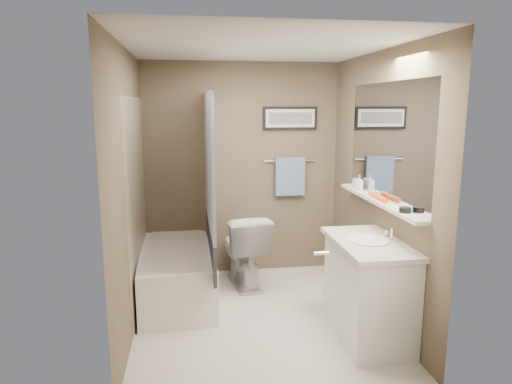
{
  "coord_description": "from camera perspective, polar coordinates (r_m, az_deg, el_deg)",
  "views": [
    {
      "loc": [
        -0.6,
        -3.86,
        1.92
      ],
      "look_at": [
        0.0,
        0.15,
        1.15
      ],
      "focal_mm": 32.0,
      "sensor_mm": 36.0,
      "label": 1
    }
  ],
  "objects": [
    {
      "name": "ground",
      "position": [
        4.36,
        0.3,
        -15.4
      ],
      "size": [
        2.5,
        2.5,
        0.0
      ],
      "primitive_type": "plane",
      "color": "silver",
      "rests_on": "ground"
    },
    {
      "name": "ceiling",
      "position": [
        3.94,
        0.34,
        17.45
      ],
      "size": [
        2.2,
        2.5,
        0.04
      ],
      "primitive_type": "cube",
      "color": "silver",
      "rests_on": "wall_back"
    },
    {
      "name": "wall_back",
      "position": [
        5.18,
        -1.76,
        2.76
      ],
      "size": [
        2.2,
        0.04,
        2.4
      ],
      "primitive_type": "cube",
      "color": "brown",
      "rests_on": "ground"
    },
    {
      "name": "wall_front",
      "position": [
        2.8,
        4.16,
        -4.24
      ],
      "size": [
        2.2,
        0.04,
        2.4
      ],
      "primitive_type": "cube",
      "color": "brown",
      "rests_on": "ground"
    },
    {
      "name": "wall_left",
      "position": [
        3.96,
        -15.31,
        -0.12
      ],
      "size": [
        0.04,
        2.5,
        2.4
      ],
      "primitive_type": "cube",
      "color": "brown",
      "rests_on": "ground"
    },
    {
      "name": "wall_right",
      "position": [
        4.27,
        14.78,
        0.68
      ],
      "size": [
        0.04,
        2.5,
        2.4
      ],
      "primitive_type": "cube",
      "color": "brown",
      "rests_on": "ground"
    },
    {
      "name": "tile_surround",
      "position": [
        4.49,
        -14.6,
        -1.44
      ],
      "size": [
        0.02,
        1.55,
        2.0
      ],
      "primitive_type": "cube",
      "color": "tan",
      "rests_on": "wall_left"
    },
    {
      "name": "curtain_rod",
      "position": [
        4.37,
        -6.01,
        12.39
      ],
      "size": [
        0.02,
        1.55,
        0.02
      ],
      "primitive_type": "cylinder",
      "rotation": [
        1.57,
        0.0,
        0.0
      ],
      "color": "silver",
      "rests_on": "wall_left"
    },
    {
      "name": "curtain_upper",
      "position": [
        4.4,
        -5.84,
        3.9
      ],
      "size": [
        0.03,
        1.45,
        1.28
      ],
      "primitive_type": "cube",
      "color": "silver",
      "rests_on": "curtain_rod"
    },
    {
      "name": "curtain_lower",
      "position": [
        4.57,
        -5.65,
        -6.36
      ],
      "size": [
        0.03,
        1.45,
        0.36
      ],
      "primitive_type": "cube",
      "color": "#2B274A",
      "rests_on": "curtain_rod"
    },
    {
      "name": "mirror",
      "position": [
        4.09,
        16.02,
        6.12
      ],
      "size": [
        0.02,
        1.6,
        1.0
      ],
      "primitive_type": "cube",
      "color": "silver",
      "rests_on": "wall_right"
    },
    {
      "name": "shelf",
      "position": [
        4.14,
        14.95,
        -1.06
      ],
      "size": [
        0.12,
        1.6,
        0.03
      ],
      "primitive_type": "cube",
      "color": "silver",
      "rests_on": "wall_right"
    },
    {
      "name": "towel_bar",
      "position": [
        5.24,
        4.25,
        3.93
      ],
      "size": [
        0.6,
        0.02,
        0.02
      ],
      "primitive_type": "cylinder",
      "rotation": [
        0.0,
        1.57,
        0.0
      ],
      "color": "silver",
      "rests_on": "wall_back"
    },
    {
      "name": "towel",
      "position": [
        5.25,
        4.27,
        1.96
      ],
      "size": [
        0.34,
        0.05,
        0.44
      ],
      "primitive_type": "cube",
      "color": "#97B5DB",
      "rests_on": "towel_bar"
    },
    {
      "name": "art_frame",
      "position": [
        5.23,
        4.28,
        9.19
      ],
      "size": [
        0.62,
        0.02,
        0.26
      ],
      "primitive_type": "cube",
      "color": "black",
      "rests_on": "wall_back"
    },
    {
      "name": "art_mat",
      "position": [
        5.21,
        4.32,
        9.18
      ],
      "size": [
        0.56,
        0.0,
        0.2
      ],
      "primitive_type": "cube",
      "color": "white",
      "rests_on": "art_frame"
    },
    {
      "name": "art_image",
      "position": [
        5.21,
        4.32,
        9.18
      ],
      "size": [
        0.5,
        0.0,
        0.13
      ],
      "primitive_type": "cube",
      "color": "#595959",
      "rests_on": "art_mat"
    },
    {
      "name": "door",
      "position": [
        3.01,
        14.53,
        -7.45
      ],
      "size": [
        0.8,
        0.02,
        2.0
      ],
      "primitive_type": "cube",
      "color": "silver",
      "rests_on": "wall_front"
    },
    {
      "name": "door_handle",
      "position": [
        2.95,
        8.16,
        -7.6
      ],
      "size": [
        0.1,
        0.02,
        0.02
      ],
      "primitive_type": "cylinder",
      "rotation": [
        0.0,
        1.57,
        0.0
      ],
      "color": "silver",
      "rests_on": "door"
    },
    {
      "name": "bathtub",
      "position": [
        4.77,
        -9.9,
        -9.92
      ],
      "size": [
        0.76,
        1.53,
        0.5
      ],
      "primitive_type": "cube",
      "rotation": [
        0.0,
        0.0,
        0.04
      ],
      "color": "white",
      "rests_on": "ground"
    },
    {
      "name": "tub_rim",
      "position": [
        4.69,
        -10.0,
        -7.06
      ],
      "size": [
        0.56,
        1.36,
        0.02
      ],
      "primitive_type": "cube",
      "color": "silver",
      "rests_on": "bathtub"
    },
    {
      "name": "toilet",
      "position": [
        4.96,
        -1.57,
        -7.12
      ],
      "size": [
        0.54,
        0.83,
        0.8
      ],
      "primitive_type": "imported",
      "rotation": [
        0.0,
        0.0,
        3.27
      ],
      "color": "silver",
      "rests_on": "ground"
    },
    {
      "name": "vanity",
      "position": [
        3.98,
        13.85,
        -12.02
      ],
      "size": [
        0.52,
        0.91,
        0.8
      ],
      "primitive_type": "cube",
      "rotation": [
        0.0,
        0.0,
        -0.02
      ],
      "color": "silver",
      "rests_on": "ground"
    },
    {
      "name": "countertop",
      "position": [
        3.84,
        13.99,
        -6.24
      ],
      "size": [
        0.54,
        0.96,
        0.04
      ],
      "primitive_type": "cube",
      "color": "beige",
      "rests_on": "vanity"
    },
    {
      "name": "sink_basin",
      "position": [
        3.83,
        13.87,
        -5.85
      ],
      "size": [
        0.34,
        0.34,
        0.01
      ],
      "primitive_type": "cylinder",
      "color": "white",
      "rests_on": "countertop"
    },
    {
      "name": "faucet_spout",
      "position": [
        3.9,
        16.64,
        -5.06
      ],
      "size": [
        0.02,
        0.02,
        0.1
      ],
      "primitive_type": "cylinder",
      "color": "silver",
      "rests_on": "countertop"
    },
    {
      "name": "faucet_knob",
      "position": [
        3.99,
        16.02,
        -4.96
      ],
      "size": [
        0.05,
        0.05,
        0.05
      ],
      "primitive_type": "sphere",
      "color": "white",
      "rests_on": "countertop"
    },
    {
      "name": "candle_bowl_near",
      "position": [
        3.68,
        18.13,
        -2.14
      ],
      "size": [
        0.09,
        0.09,
        0.04
      ],
      "primitive_type": "cylinder",
      "color": "black",
      "rests_on": "shelf"
    },
    {
      "name": "hair_brush_front",
      "position": [
        4.07,
        15.38,
        -0.75
      ],
      "size": [
        0.05,
        0.22,
        0.04
      ],
      "primitive_type": "cylinder",
      "rotation": [
        1.57,
        0.0,
        -0.04
      ],
      "color": "#E35B20",
      "rests_on": "shelf"
    },
    {
      "name": "hair_brush_back",
      "position": [
        4.18,
        14.7,
        -0.42
      ],
      "size": [
        0.05,
        0.22,
        0.04
      ],
      "primitive_type": "cylinder",
      "rotation": [
        1.57,
        0.0,
        0.03
      ],
      "color": "#F25622",
      "rests_on": "shelf"
    },
    {
      "name": "pink_comb",
      "position": [
        4.32,
        13.88,
        -0.25
      ],
      "size": [
        0.03,
        0.16,
        0.01
      ],
      "primitive_type": "cube",
      "rotation": [
        0.0,
        0.0,
        0.03
      ],
      "color": "#F696C5",
      "rests_on": "shelf"
    },
    {
      "name": "glass_jar",
      "position": [
        4.6,
        12.45,
        1.04
      ],
      "size": [
        0.08,
        0.08,
        0.1
      ],
      "primitive_type": "cylinder",
      "color": "silver",
      "rests_on": "shelf"
    },
    {
      "name": "soap_bottle",
      "position": [
        4.53,
        12.78,
        1.17
      ],
      "size": [
        0.07,
        0.07,
        0.14
      ],
      "primitive_type": "imported",
      "rotation": [
        0.0,
        0.0,
        -0.14
      ],
      "color": "#999999",
      "rests_on": "shelf"
    }
  ]
}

